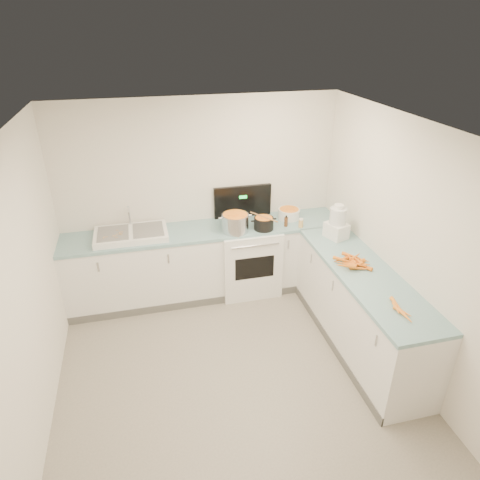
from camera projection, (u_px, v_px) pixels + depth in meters
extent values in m
cube|color=white|center=(207.00, 263.00, 5.56)|extent=(3.50, 0.60, 0.90)
cube|color=#7FACB4|center=(205.00, 230.00, 5.34)|extent=(3.50, 0.62, 0.04)
cube|color=white|center=(360.00, 310.00, 4.66)|extent=(0.60, 2.20, 0.90)
cube|color=#7FACB4|center=(366.00, 273.00, 4.44)|extent=(0.62, 2.20, 0.04)
cube|color=white|center=(248.00, 259.00, 5.65)|extent=(0.76, 0.65, 0.90)
cube|color=black|center=(243.00, 201.00, 5.59)|extent=(0.76, 0.05, 0.42)
cube|color=white|center=(131.00, 234.00, 5.13)|extent=(0.86, 0.52, 0.07)
cube|color=slate|center=(113.00, 233.00, 5.07)|extent=(0.36, 0.42, 0.01)
cube|color=slate|center=(148.00, 230.00, 5.15)|extent=(0.36, 0.42, 0.01)
cylinder|color=silver|center=(129.00, 215.00, 5.25)|extent=(0.03, 0.03, 0.24)
cylinder|color=silver|center=(235.00, 224.00, 5.24)|extent=(0.37, 0.37, 0.24)
cylinder|color=black|center=(264.00, 224.00, 5.30)|extent=(0.31, 0.31, 0.17)
cylinder|color=#AD7A47|center=(264.00, 217.00, 5.26)|extent=(0.26, 0.37, 0.02)
cylinder|color=white|center=(289.00, 214.00, 5.59)|extent=(0.32, 0.32, 0.13)
cylinder|color=#593319|center=(286.00, 222.00, 5.38)|extent=(0.05, 0.05, 0.12)
cylinder|color=#E5B266|center=(301.00, 223.00, 5.36)|extent=(0.06, 0.06, 0.10)
cube|color=white|center=(336.00, 230.00, 5.09)|extent=(0.28, 0.31, 0.18)
cylinder|color=silver|center=(338.00, 216.00, 5.00)|extent=(0.19, 0.19, 0.19)
cylinder|color=white|center=(339.00, 207.00, 4.95)|extent=(0.11, 0.11, 0.05)
cone|color=orange|center=(360.00, 268.00, 4.45)|extent=(0.20, 0.12, 0.04)
cone|color=orange|center=(353.00, 260.00, 4.61)|extent=(0.11, 0.22, 0.04)
cone|color=orange|center=(342.00, 259.00, 4.61)|extent=(0.21, 0.09, 0.04)
cone|color=orange|center=(355.00, 262.00, 4.56)|extent=(0.11, 0.20, 0.04)
cone|color=orange|center=(360.00, 262.00, 4.57)|extent=(0.05, 0.19, 0.04)
cone|color=orange|center=(364.00, 266.00, 4.48)|extent=(0.14, 0.18, 0.05)
cone|color=orange|center=(346.00, 262.00, 4.56)|extent=(0.13, 0.21, 0.05)
cone|color=orange|center=(361.00, 264.00, 4.52)|extent=(0.21, 0.10, 0.05)
cone|color=orange|center=(357.00, 262.00, 4.56)|extent=(0.20, 0.09, 0.05)
cone|color=orange|center=(360.00, 259.00, 4.62)|extent=(0.17, 0.16, 0.04)
cone|color=orange|center=(358.00, 262.00, 4.56)|extent=(0.14, 0.19, 0.04)
cone|color=orange|center=(356.00, 259.00, 4.55)|extent=(0.07, 0.22, 0.04)
cone|color=orange|center=(355.00, 264.00, 4.49)|extent=(0.20, 0.16, 0.05)
cone|color=orange|center=(346.00, 266.00, 4.43)|extent=(0.20, 0.13, 0.05)
cone|color=orange|center=(351.00, 256.00, 4.63)|extent=(0.17, 0.17, 0.04)
cone|color=orange|center=(352.00, 259.00, 4.57)|extent=(0.05, 0.20, 0.04)
cone|color=orange|center=(347.00, 264.00, 4.48)|extent=(0.19, 0.15, 0.04)
cone|color=orange|center=(343.00, 260.00, 4.54)|extent=(0.19, 0.18, 0.04)
cone|color=orange|center=(356.00, 256.00, 4.61)|extent=(0.18, 0.14, 0.04)
cone|color=orange|center=(351.00, 263.00, 4.52)|extent=(0.15, 0.14, 0.04)
cone|color=orange|center=(405.00, 316.00, 3.74)|extent=(0.05, 0.19, 0.04)
cone|color=orange|center=(402.00, 311.00, 3.80)|extent=(0.11, 0.18, 0.04)
cone|color=orange|center=(396.00, 308.00, 3.84)|extent=(0.08, 0.17, 0.04)
cone|color=orange|center=(396.00, 304.00, 3.90)|extent=(0.05, 0.19, 0.04)
cube|color=tan|center=(115.00, 230.00, 5.15)|extent=(0.05, 0.01, 0.00)
cube|color=tan|center=(116.00, 235.00, 5.02)|extent=(0.04, 0.05, 0.00)
cube|color=tan|center=(113.00, 236.00, 4.99)|extent=(0.02, 0.04, 0.00)
cube|color=tan|center=(121.00, 235.00, 5.02)|extent=(0.04, 0.04, 0.00)
cube|color=tan|center=(120.00, 233.00, 5.06)|extent=(0.02, 0.05, 0.00)
cube|color=tan|center=(121.00, 232.00, 5.08)|extent=(0.04, 0.02, 0.00)
cube|color=tan|center=(106.00, 237.00, 4.97)|extent=(0.05, 0.02, 0.00)
cube|color=tan|center=(117.00, 230.00, 5.13)|extent=(0.03, 0.02, 0.00)
cube|color=tan|center=(105.00, 233.00, 5.07)|extent=(0.04, 0.03, 0.00)
cube|color=tan|center=(116.00, 237.00, 4.96)|extent=(0.05, 0.04, 0.00)
cube|color=tan|center=(104.00, 238.00, 4.95)|extent=(0.02, 0.05, 0.00)
cube|color=tan|center=(110.00, 237.00, 4.96)|extent=(0.03, 0.04, 0.00)
cube|color=tan|center=(122.00, 233.00, 5.05)|extent=(0.03, 0.02, 0.00)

